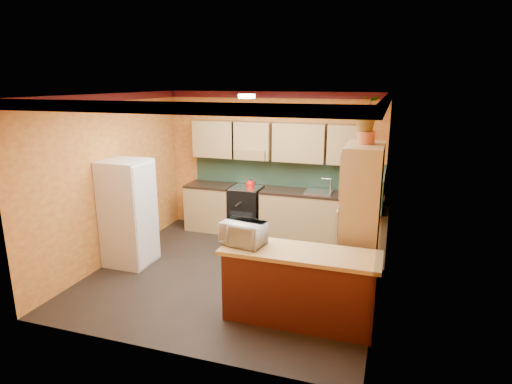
% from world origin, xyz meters
% --- Properties ---
extents(room_shell, '(4.24, 4.24, 2.72)m').
position_xyz_m(room_shell, '(0.02, 0.28, 2.09)').
color(room_shell, black).
rests_on(room_shell, ground).
extents(base_cabinets_back, '(3.65, 0.60, 0.88)m').
position_xyz_m(base_cabinets_back, '(0.19, 1.80, 0.44)').
color(base_cabinets_back, '#A18155').
rests_on(base_cabinets_back, ground).
extents(countertop_back, '(3.65, 0.62, 0.04)m').
position_xyz_m(countertop_back, '(0.19, 1.80, 0.90)').
color(countertop_back, black).
rests_on(countertop_back, base_cabinets_back).
extents(stove, '(0.58, 0.58, 0.91)m').
position_xyz_m(stove, '(-0.44, 1.80, 0.46)').
color(stove, black).
rests_on(stove, ground).
extents(kettle, '(0.18, 0.18, 0.18)m').
position_xyz_m(kettle, '(-0.34, 1.75, 1.00)').
color(kettle, red).
rests_on(kettle, stove).
extents(sink, '(0.48, 0.40, 0.03)m').
position_xyz_m(sink, '(0.96, 1.80, 0.94)').
color(sink, silver).
rests_on(sink, countertop_back).
extents(base_cabinets_right, '(0.60, 0.80, 0.88)m').
position_xyz_m(base_cabinets_right, '(1.80, 1.13, 0.44)').
color(base_cabinets_right, '#A18155').
rests_on(base_cabinets_right, ground).
extents(countertop_right, '(0.62, 0.80, 0.04)m').
position_xyz_m(countertop_right, '(1.80, 1.13, 0.90)').
color(countertop_right, black).
rests_on(countertop_right, base_cabinets_right).
extents(fridge, '(0.68, 0.66, 1.70)m').
position_xyz_m(fridge, '(-1.75, -0.15, 0.85)').
color(fridge, silver).
rests_on(fridge, ground).
extents(pantry, '(0.48, 0.90, 2.10)m').
position_xyz_m(pantry, '(1.85, -0.09, 1.05)').
color(pantry, '#A18155').
rests_on(pantry, ground).
extents(fern_pot, '(0.22, 0.22, 0.16)m').
position_xyz_m(fern_pot, '(1.85, -0.04, 2.18)').
color(fern_pot, '#AF4F2A').
rests_on(fern_pot, pantry).
extents(fern, '(0.48, 0.44, 0.45)m').
position_xyz_m(fern, '(1.85, -0.04, 2.48)').
color(fern, '#A18155').
rests_on(fern, fern_pot).
extents(breakfast_bar, '(1.80, 0.55, 0.88)m').
position_xyz_m(breakfast_bar, '(1.23, -1.03, 0.44)').
color(breakfast_bar, '#43160F').
rests_on(breakfast_bar, ground).
extents(bar_top, '(1.90, 0.65, 0.05)m').
position_xyz_m(bar_top, '(1.23, -1.03, 0.91)').
color(bar_top, tan).
rests_on(bar_top, breakfast_bar).
extents(microwave, '(0.57, 0.43, 0.29)m').
position_xyz_m(microwave, '(0.52, -1.03, 1.07)').
color(microwave, silver).
rests_on(microwave, bar_top).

